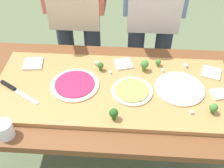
# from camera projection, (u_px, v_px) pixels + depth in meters

# --- Properties ---
(ground_plane) EXTENTS (8.00, 8.00, 0.00)m
(ground_plane) POSITION_uv_depth(u_px,v_px,m) (108.00, 163.00, 2.03)
(ground_plane) COLOR #60704C
(prep_table) EXTENTS (1.65, 0.80, 0.75)m
(prep_table) POSITION_uv_depth(u_px,v_px,m) (106.00, 102.00, 1.59)
(prep_table) COLOR brown
(prep_table) RESTS_ON ground
(cutting_board) EXTENTS (1.28, 0.55, 0.03)m
(cutting_board) POSITION_uv_depth(u_px,v_px,m) (113.00, 89.00, 1.51)
(cutting_board) COLOR #B27F47
(cutting_board) RESTS_ON prep_table
(chefs_knife) EXTENTS (0.25, 0.16, 0.02)m
(chefs_knife) POSITION_uv_depth(u_px,v_px,m) (14.00, 89.00, 1.48)
(chefs_knife) COLOR #B7BABF
(chefs_knife) RESTS_ON cutting_board
(pizza_whole_beet_magenta) EXTENTS (0.26, 0.26, 0.02)m
(pizza_whole_beet_magenta) POSITION_uv_depth(u_px,v_px,m) (75.00, 85.00, 1.50)
(pizza_whole_beet_magenta) COLOR beige
(pizza_whole_beet_magenta) RESTS_ON cutting_board
(pizza_whole_white_garlic) EXTENTS (0.26, 0.26, 0.02)m
(pizza_whole_white_garlic) POSITION_uv_depth(u_px,v_px,m) (180.00, 88.00, 1.48)
(pizza_whole_white_garlic) COLOR beige
(pizza_whole_white_garlic) RESTS_ON cutting_board
(pizza_whole_pesto_green) EXTENTS (0.22, 0.22, 0.02)m
(pizza_whole_pesto_green) POSITION_uv_depth(u_px,v_px,m) (132.00, 91.00, 1.47)
(pizza_whole_pesto_green) COLOR beige
(pizza_whole_pesto_green) RESTS_ON cutting_board
(pizza_slice_far_left) EXTENTS (0.12, 0.12, 0.01)m
(pizza_slice_far_left) POSITION_uv_depth(u_px,v_px,m) (123.00, 64.00, 1.63)
(pizza_slice_far_left) COLOR silver
(pizza_slice_far_left) RESTS_ON cutting_board
(pizza_slice_near_left) EXTENTS (0.09, 0.09, 0.01)m
(pizza_slice_near_left) POSITION_uv_depth(u_px,v_px,m) (219.00, 94.00, 1.45)
(pizza_slice_near_left) COLOR silver
(pizza_slice_near_left) RESTS_ON cutting_board
(pizza_slice_far_right) EXTENTS (0.13, 0.13, 0.01)m
(pizza_slice_far_right) POSITION_uv_depth(u_px,v_px,m) (211.00, 73.00, 1.57)
(pizza_slice_far_right) COLOR silver
(pizza_slice_far_right) RESTS_ON cutting_board
(pizza_slice_center) EXTENTS (0.12, 0.12, 0.01)m
(pizza_slice_center) POSITION_uv_depth(u_px,v_px,m) (33.00, 64.00, 1.63)
(pizza_slice_center) COLOR silver
(pizza_slice_center) RESTS_ON cutting_board
(broccoli_floret_center_right) EXTENTS (0.04, 0.04, 0.06)m
(broccoli_floret_center_right) POSITION_uv_depth(u_px,v_px,m) (214.00, 108.00, 1.34)
(broccoli_floret_center_right) COLOR #487A23
(broccoli_floret_center_right) RESTS_ON cutting_board
(broccoli_floret_back_mid) EXTENTS (0.03, 0.03, 0.05)m
(broccoli_floret_back_mid) POSITION_uv_depth(u_px,v_px,m) (158.00, 62.00, 1.61)
(broccoli_floret_back_mid) COLOR #487A23
(broccoli_floret_back_mid) RESTS_ON cutting_board
(broccoli_floret_back_right) EXTENTS (0.05, 0.05, 0.07)m
(broccoli_floret_back_right) POSITION_uv_depth(u_px,v_px,m) (144.00, 65.00, 1.57)
(broccoli_floret_back_right) COLOR #487A23
(broccoli_floret_back_right) RESTS_ON cutting_board
(broccoli_floret_front_right) EXTENTS (0.04, 0.04, 0.05)m
(broccoli_floret_front_right) POSITION_uv_depth(u_px,v_px,m) (100.00, 66.00, 1.58)
(broccoli_floret_front_right) COLOR #366618
(broccoli_floret_front_right) RESTS_ON cutting_board
(broccoli_floret_front_mid) EXTENTS (0.04, 0.04, 0.06)m
(broccoli_floret_front_mid) POSITION_uv_depth(u_px,v_px,m) (114.00, 113.00, 1.31)
(broccoli_floret_front_mid) COLOR #2C5915
(broccoli_floret_front_mid) RESTS_ON cutting_board
(cheese_crumble_a) EXTENTS (0.03, 0.03, 0.02)m
(cheese_crumble_a) POSITION_uv_depth(u_px,v_px,m) (185.00, 66.00, 1.61)
(cheese_crumble_a) COLOR white
(cheese_crumble_a) RESTS_ON cutting_board
(cheese_crumble_b) EXTENTS (0.02, 0.02, 0.01)m
(cheese_crumble_b) POSITION_uv_depth(u_px,v_px,m) (110.00, 73.00, 1.57)
(cheese_crumble_b) COLOR white
(cheese_crumble_b) RESTS_ON cutting_board
(cheese_crumble_c) EXTENTS (0.02, 0.02, 0.02)m
(cheese_crumble_c) POSITION_uv_depth(u_px,v_px,m) (163.00, 71.00, 1.58)
(cheese_crumble_c) COLOR white
(cheese_crumble_c) RESTS_ON cutting_board
(cheese_crumble_d) EXTENTS (0.02, 0.02, 0.02)m
(cheese_crumble_d) POSITION_uv_depth(u_px,v_px,m) (192.00, 112.00, 1.36)
(cheese_crumble_d) COLOR silver
(cheese_crumble_d) RESTS_ON cutting_board
(cheese_crumble_e) EXTENTS (0.02, 0.02, 0.02)m
(cheese_crumble_e) POSITION_uv_depth(u_px,v_px,m) (97.00, 63.00, 1.63)
(cheese_crumble_e) COLOR white
(cheese_crumble_e) RESTS_ON cutting_board
(flour_cup) EXTENTS (0.08, 0.08, 0.08)m
(flour_cup) POSITION_uv_depth(u_px,v_px,m) (5.00, 130.00, 1.27)
(flour_cup) COLOR white
(flour_cup) RESTS_ON prep_table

